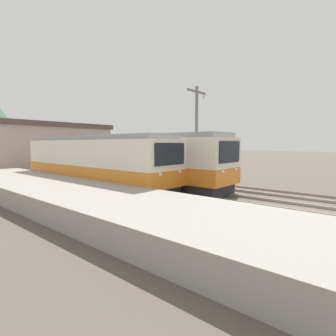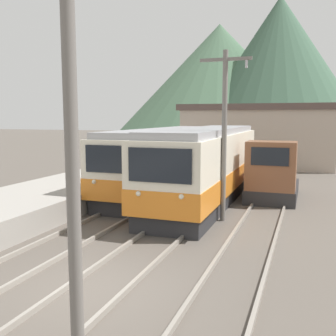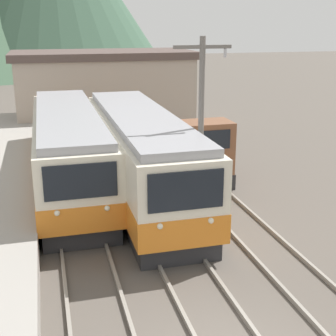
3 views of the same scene
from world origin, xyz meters
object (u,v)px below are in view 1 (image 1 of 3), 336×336
commuter_train_left (95,164)px  commuter_train_center (145,162)px  shunting_locomotive (156,165)px  catenary_mast_mid (197,133)px

commuter_train_left → commuter_train_center: 3.39m
commuter_train_left → shunting_locomotive: bearing=-1.0°
shunting_locomotive → catenary_mast_mid: bearing=-106.4°
commuter_train_left → shunting_locomotive: (5.80, -0.10, -0.42)m
commuter_train_left → commuter_train_center: (2.80, -1.91, 0.05)m
catenary_mast_mid → shunting_locomotive: bearing=73.6°
commuter_train_left → catenary_mast_mid: (4.31, -5.18, 2.02)m
shunting_locomotive → catenary_mast_mid: (-1.49, -5.08, 2.45)m
commuter_train_center → shunting_locomotive: commuter_train_center is taller
shunting_locomotive → commuter_train_center: bearing=-149.0°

